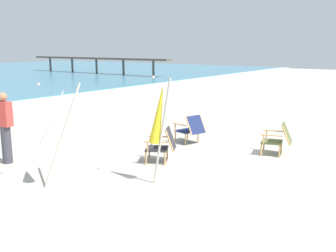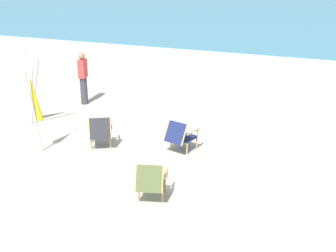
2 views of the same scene
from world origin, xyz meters
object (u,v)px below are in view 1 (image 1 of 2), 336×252
beach_chair_front_right (279,138)px  umbrella_furled_yellow (159,115)px  person_near_chairs (5,127)px  beach_chair_back_left (191,128)px  umbrella_furled_white (55,119)px  beach_chair_front_left (163,144)px

beach_chair_front_right → umbrella_furled_yellow: umbrella_furled_yellow is taller
person_near_chairs → umbrella_furled_yellow: bearing=-76.6°
beach_chair_back_left → umbrella_furled_white: bearing=176.3°
person_near_chairs → beach_chair_back_left: bearing=-31.1°
beach_chair_front_left → umbrella_furled_yellow: 1.74m
beach_chair_back_left → umbrella_furled_yellow: (-3.15, -1.25, 0.95)m
person_near_chairs → beach_chair_front_right: bearing=-48.7°
beach_chair_front_right → person_near_chairs: (-4.24, 4.82, 0.41)m
beach_chair_front_left → beach_chair_back_left: beach_chair_front_left is taller
beach_chair_front_right → beach_chair_front_left: 2.88m
beach_chair_front_right → beach_chair_back_left: size_ratio=0.95×
beach_chair_back_left → beach_chair_front_right: bearing=-84.8°
beach_chair_front_right → umbrella_furled_yellow: size_ratio=0.40×
beach_chair_front_right → person_near_chairs: size_ratio=0.51×
beach_chair_back_left → umbrella_furled_yellow: size_ratio=0.42×
umbrella_furled_white → person_near_chairs: bearing=81.8°
beach_chair_front_left → beach_chair_back_left: (1.92, 0.45, -0.01)m
beach_chair_front_left → umbrella_furled_yellow: (-1.23, -0.80, 0.94)m
beach_chair_back_left → umbrella_furled_yellow: umbrella_furled_yellow is taller
umbrella_furled_white → umbrella_furled_yellow: (1.19, -1.53, 0.07)m
beach_chair_front_right → beach_chair_back_left: 2.40m
person_near_chairs → umbrella_furled_white: bearing=-98.2°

